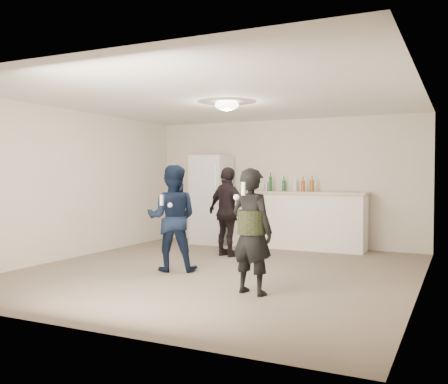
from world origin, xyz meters
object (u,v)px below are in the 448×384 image
at_px(shaker, 266,186).
at_px(man, 172,218).
at_px(woman, 252,231).
at_px(spectator, 228,212).
at_px(fridge, 212,199).
at_px(counter, 296,221).

bearing_deg(shaker, man, -96.28).
xyz_separation_m(woman, spectator, (-1.41, 2.35, 0.03)).
bearing_deg(fridge, woman, -56.80).
xyz_separation_m(shaker, man, (-0.33, -3.01, -0.40)).
bearing_deg(man, fridge, -96.61).
height_order(fridge, spectator, fridge).
xyz_separation_m(counter, fridge, (-1.77, -0.07, 0.38)).
height_order(shaker, woman, woman).
bearing_deg(woman, man, -14.06).
bearing_deg(counter, spectator, -119.27).
height_order(fridge, man, fridge).
bearing_deg(shaker, spectator, -95.72).
bearing_deg(fridge, man, -74.21).
bearing_deg(woman, shaker, -58.64).
height_order(counter, man, man).
bearing_deg(man, spectator, -119.23).
distance_m(counter, spectator, 1.62).
distance_m(woman, spectator, 2.74).
bearing_deg(shaker, counter, -7.20).
relative_size(shaker, spectator, 0.11).
xyz_separation_m(counter, shaker, (-0.63, 0.08, 0.65)).
relative_size(shaker, woman, 0.11).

